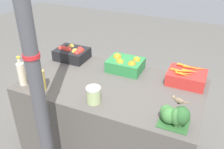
{
  "coord_description": "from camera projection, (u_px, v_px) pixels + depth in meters",
  "views": [
    {
      "loc": [
        0.82,
        -1.8,
        2.04
      ],
      "look_at": [
        0.0,
        0.0,
        0.92
      ],
      "focal_mm": 40.0,
      "sensor_mm": 36.0,
      "label": 1
    }
  ],
  "objects": [
    {
      "name": "broccoli_pile",
      "position": [
        175.0,
        116.0,
        1.79
      ],
      "size": [
        0.23,
        0.18,
        0.17
      ],
      "color": "#2D602D",
      "rests_on": "market_table"
    },
    {
      "name": "orange_crate",
      "position": [
        125.0,
        64.0,
        2.52
      ],
      "size": [
        0.34,
        0.27,
        0.16
      ],
      "color": "#2D8442",
      "rests_on": "market_table"
    },
    {
      "name": "juice_bottle_cloudy",
      "position": [
        21.0,
        73.0,
        2.26
      ],
      "size": [
        0.07,
        0.07,
        0.28
      ],
      "color": "beige",
      "rests_on": "market_table"
    },
    {
      "name": "juice_bottle_golden",
      "position": [
        40.0,
        79.0,
        2.19
      ],
      "size": [
        0.08,
        0.08,
        0.26
      ],
      "color": "gold",
      "rests_on": "market_table"
    },
    {
      "name": "support_pole",
      "position": [
        33.0,
        65.0,
        1.66
      ],
      "size": [
        0.12,
        0.12,
        2.56
      ],
      "color": "#4C4C51",
      "rests_on": "ground_plane"
    },
    {
      "name": "apple_crate",
      "position": [
        72.0,
        53.0,
        2.75
      ],
      "size": [
        0.34,
        0.27,
        0.15
      ],
      "color": "black",
      "rests_on": "market_table"
    },
    {
      "name": "market_table",
      "position": [
        112.0,
        118.0,
        2.53
      ],
      "size": [
        1.67,
        0.94,
        0.82
      ],
      "primitive_type": "cube",
      "color": "#56514C",
      "rests_on": "ground_plane"
    },
    {
      "name": "sparrow_bird",
      "position": [
        178.0,
        100.0,
        1.75
      ],
      "size": [
        0.14,
        0.05,
        0.05
      ],
      "rotation": [
        0.0,
        0.0,
        2.96
      ],
      "color": "#4C3D2D",
      "rests_on": "broccoli_pile"
    },
    {
      "name": "ground_plane",
      "position": [
        112.0,
        147.0,
        2.73
      ],
      "size": [
        10.0,
        10.0,
        0.0
      ],
      "primitive_type": "plane",
      "color": "#605E59"
    },
    {
      "name": "juice_bottle_amber",
      "position": [
        31.0,
        76.0,
        2.23
      ],
      "size": [
        0.06,
        0.06,
        0.26
      ],
      "color": "gold",
      "rests_on": "market_table"
    },
    {
      "name": "pickle_jar",
      "position": [
        94.0,
        95.0,
        2.04
      ],
      "size": [
        0.12,
        0.12,
        0.14
      ],
      "color": "#B2C684",
      "rests_on": "market_table"
    },
    {
      "name": "carrot_crate",
      "position": [
        186.0,
        77.0,
        2.31
      ],
      "size": [
        0.34,
        0.27,
        0.15
      ],
      "color": "red",
      "rests_on": "market_table"
    }
  ]
}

